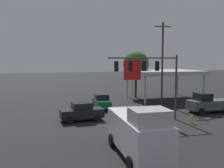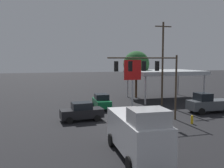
{
  "view_description": "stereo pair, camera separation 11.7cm",
  "coord_description": "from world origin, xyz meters",
  "px_view_note": "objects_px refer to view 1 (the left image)",
  "views": [
    {
      "loc": [
        7.87,
        24.63,
        6.36
      ],
      "look_at": [
        0.0,
        -2.0,
        3.63
      ],
      "focal_mm": 40.0,
      "sensor_mm": 36.0,
      "label": 1
    },
    {
      "loc": [
        7.76,
        24.66,
        6.36
      ],
      "look_at": [
        0.0,
        -2.0,
        3.63
      ],
      "focal_mm": 40.0,
      "sensor_mm": 36.0,
      "label": 2
    }
  ],
  "objects_px": {
    "delivery_truck": "(138,132)",
    "street_tree": "(136,64)",
    "utility_pole": "(162,62)",
    "pickup_parked": "(208,103)",
    "price_sign": "(132,73)",
    "traffic_signal_assembly": "(150,71)",
    "fire_hydrant": "(192,119)",
    "sedan_far": "(82,112)",
    "sedan_waiting": "(101,101)"
  },
  "relations": [
    {
      "from": "delivery_truck",
      "to": "street_tree",
      "type": "height_order",
      "value": "street_tree"
    },
    {
      "from": "utility_pole",
      "to": "pickup_parked",
      "type": "xyz_separation_m",
      "value": [
        -3.03,
        5.97,
        -4.9
      ]
    },
    {
      "from": "street_tree",
      "to": "price_sign",
      "type": "bearing_deg",
      "value": 65.09
    },
    {
      "from": "delivery_truck",
      "to": "pickup_parked",
      "type": "height_order",
      "value": "delivery_truck"
    },
    {
      "from": "price_sign",
      "to": "pickup_parked",
      "type": "xyz_separation_m",
      "value": [
        -7.59,
        5.57,
        -3.54
      ]
    },
    {
      "from": "traffic_signal_assembly",
      "to": "utility_pole",
      "type": "distance_m",
      "value": 9.74
    },
    {
      "from": "fire_hydrant",
      "to": "sedan_far",
      "type": "bearing_deg",
      "value": -22.99
    },
    {
      "from": "fire_hydrant",
      "to": "traffic_signal_assembly",
      "type": "bearing_deg",
      "value": -29.88
    },
    {
      "from": "utility_pole",
      "to": "street_tree",
      "type": "height_order",
      "value": "utility_pole"
    },
    {
      "from": "price_sign",
      "to": "sedan_far",
      "type": "relative_size",
      "value": 1.41
    },
    {
      "from": "sedan_far",
      "to": "fire_hydrant",
      "type": "xyz_separation_m",
      "value": [
        -10.29,
        4.37,
        -0.51
      ]
    },
    {
      "from": "sedan_waiting",
      "to": "fire_hydrant",
      "type": "relative_size",
      "value": 5.1
    },
    {
      "from": "utility_pole",
      "to": "fire_hydrant",
      "type": "xyz_separation_m",
      "value": [
        1.91,
        10.04,
        -5.57
      ]
    },
    {
      "from": "utility_pole",
      "to": "pickup_parked",
      "type": "height_order",
      "value": "utility_pole"
    },
    {
      "from": "pickup_parked",
      "to": "price_sign",
      "type": "bearing_deg",
      "value": -34.32
    },
    {
      "from": "utility_pole",
      "to": "fire_hydrant",
      "type": "relative_size",
      "value": 12.99
    },
    {
      "from": "traffic_signal_assembly",
      "to": "pickup_parked",
      "type": "distance_m",
      "value": 9.73
    },
    {
      "from": "sedan_far",
      "to": "pickup_parked",
      "type": "bearing_deg",
      "value": 175.66
    },
    {
      "from": "utility_pole",
      "to": "delivery_truck",
      "type": "relative_size",
      "value": 1.66
    },
    {
      "from": "sedan_waiting",
      "to": "traffic_signal_assembly",
      "type": "bearing_deg",
      "value": 24.49
    },
    {
      "from": "delivery_truck",
      "to": "street_tree",
      "type": "bearing_deg",
      "value": 160.79
    },
    {
      "from": "utility_pole",
      "to": "sedan_far",
      "type": "relative_size",
      "value": 2.54
    },
    {
      "from": "delivery_truck",
      "to": "sedan_waiting",
      "type": "bearing_deg",
      "value": 176.57
    },
    {
      "from": "delivery_truck",
      "to": "fire_hydrant",
      "type": "height_order",
      "value": "delivery_truck"
    },
    {
      "from": "price_sign",
      "to": "delivery_truck",
      "type": "xyz_separation_m",
      "value": [
        5.81,
        16.06,
        -2.96
      ]
    },
    {
      "from": "sedan_waiting",
      "to": "fire_hydrant",
      "type": "distance_m",
      "value": 12.06
    },
    {
      "from": "pickup_parked",
      "to": "fire_hydrant",
      "type": "relative_size",
      "value": 5.98
    },
    {
      "from": "traffic_signal_assembly",
      "to": "fire_hydrant",
      "type": "height_order",
      "value": "traffic_signal_assembly"
    },
    {
      "from": "utility_pole",
      "to": "price_sign",
      "type": "height_order",
      "value": "utility_pole"
    },
    {
      "from": "traffic_signal_assembly",
      "to": "sedan_far",
      "type": "xyz_separation_m",
      "value": [
        6.6,
        -2.25,
        -4.22
      ]
    },
    {
      "from": "sedan_waiting",
      "to": "street_tree",
      "type": "relative_size",
      "value": 0.58
    },
    {
      "from": "traffic_signal_assembly",
      "to": "price_sign",
      "type": "xyz_separation_m",
      "value": [
        -1.04,
        -7.52,
        -0.52
      ]
    },
    {
      "from": "price_sign",
      "to": "sedan_far",
      "type": "bearing_deg",
      "value": 34.61
    },
    {
      "from": "price_sign",
      "to": "sedan_waiting",
      "type": "height_order",
      "value": "price_sign"
    },
    {
      "from": "pickup_parked",
      "to": "fire_hydrant",
      "type": "height_order",
      "value": "pickup_parked"
    },
    {
      "from": "traffic_signal_assembly",
      "to": "street_tree",
      "type": "distance_m",
      "value": 16.28
    },
    {
      "from": "pickup_parked",
      "to": "street_tree",
      "type": "relative_size",
      "value": 0.68
    },
    {
      "from": "delivery_truck",
      "to": "pickup_parked",
      "type": "relative_size",
      "value": 1.31
    },
    {
      "from": "delivery_truck",
      "to": "sedan_far",
      "type": "relative_size",
      "value": 1.53
    },
    {
      "from": "traffic_signal_assembly",
      "to": "price_sign",
      "type": "height_order",
      "value": "traffic_signal_assembly"
    },
    {
      "from": "traffic_signal_assembly",
      "to": "sedan_far",
      "type": "distance_m",
      "value": 8.15
    },
    {
      "from": "sedan_far",
      "to": "pickup_parked",
      "type": "relative_size",
      "value": 0.85
    },
    {
      "from": "price_sign",
      "to": "utility_pole",
      "type": "bearing_deg",
      "value": -174.97
    },
    {
      "from": "price_sign",
      "to": "pickup_parked",
      "type": "relative_size",
      "value": 1.2
    },
    {
      "from": "price_sign",
      "to": "sedan_far",
      "type": "height_order",
      "value": "price_sign"
    },
    {
      "from": "sedan_waiting",
      "to": "sedan_far",
      "type": "xyz_separation_m",
      "value": [
        3.5,
        5.59,
        0.0
      ]
    },
    {
      "from": "pickup_parked",
      "to": "street_tree",
      "type": "bearing_deg",
      "value": -72.23
    },
    {
      "from": "delivery_truck",
      "to": "pickup_parked",
      "type": "xyz_separation_m",
      "value": [
        -13.4,
        -10.5,
        -0.58
      ]
    },
    {
      "from": "utility_pole",
      "to": "price_sign",
      "type": "xyz_separation_m",
      "value": [
        4.56,
        0.4,
        -1.36
      ]
    },
    {
      "from": "price_sign",
      "to": "street_tree",
      "type": "xyz_separation_m",
      "value": [
        -3.73,
        -8.04,
        0.95
      ]
    }
  ]
}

